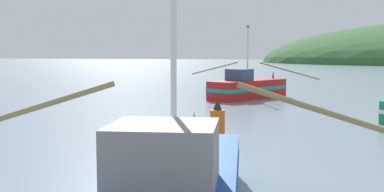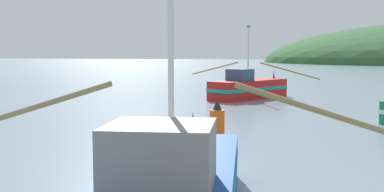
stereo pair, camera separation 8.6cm
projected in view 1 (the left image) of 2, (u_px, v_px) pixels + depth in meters
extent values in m
cube|color=red|center=(248.00, 89.00, 37.34)|extent=(5.40, 7.83, 1.49)
cube|color=teal|center=(248.00, 88.00, 37.33)|extent=(5.46, 7.91, 0.27)
cone|color=red|center=(273.00, 74.00, 39.75)|extent=(0.27, 0.27, 0.70)
cube|color=#334C6B|center=(239.00, 75.00, 36.39)|extent=(2.21, 2.11, 0.91)
cylinder|color=silver|center=(248.00, 54.00, 37.00)|extent=(0.12, 0.12, 4.14)
cube|color=teal|center=(248.00, 27.00, 36.80)|extent=(0.19, 0.34, 0.20)
cylinder|color=#997F4C|center=(214.00, 68.00, 39.76)|extent=(4.70, 2.40, 1.22)
cylinder|color=#997F4C|center=(288.00, 71.00, 34.62)|extent=(4.70, 2.40, 1.22)
cone|color=#19479E|center=(194.00, 123.00, 13.33)|extent=(0.24, 0.24, 0.70)
cube|color=gray|center=(164.00, 155.00, 8.23)|extent=(2.20, 2.14, 1.12)
cylinder|color=silver|center=(174.00, 73.00, 9.29)|extent=(0.12, 0.12, 3.95)
cylinder|color=#997F4C|center=(9.00, 116.00, 9.92)|extent=(4.60, 1.04, 1.55)
cylinder|color=#997F4C|center=(355.00, 122.00, 9.13)|extent=(4.60, 1.04, 1.55)
cylinder|color=#E55914|center=(217.00, 122.00, 20.49)|extent=(0.66, 0.66, 1.13)
cone|color=black|center=(218.00, 104.00, 20.41)|extent=(0.40, 0.40, 0.50)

